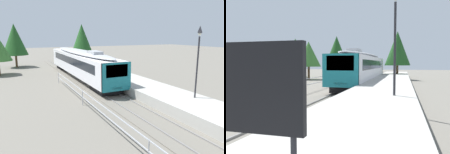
% 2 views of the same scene
% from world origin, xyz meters
% --- Properties ---
extents(ground_plane, '(160.00, 160.00, 0.00)m').
position_xyz_m(ground_plane, '(-3.00, 22.00, 0.00)').
color(ground_plane, '#6B665B').
extents(track_rails, '(3.20, 60.00, 0.14)m').
position_xyz_m(track_rails, '(0.00, 22.00, 0.03)').
color(track_rails, '#6B665B').
rests_on(track_rails, ground).
extents(commuter_train, '(2.82, 20.90, 3.74)m').
position_xyz_m(commuter_train, '(0.00, 31.69, 2.15)').
color(commuter_train, silver).
rests_on(commuter_train, track_rails).
extents(station_platform, '(3.90, 60.00, 0.90)m').
position_xyz_m(station_platform, '(3.25, 22.00, 0.45)').
color(station_platform, '#A8A59E').
rests_on(station_platform, ground).
extents(platform_lamp_mid_platform, '(0.34, 0.34, 5.35)m').
position_xyz_m(platform_lamp_mid_platform, '(4.14, 16.43, 4.62)').
color(platform_lamp_mid_platform, '#232328').
rests_on(platform_lamp_mid_platform, station_platform).
extents(platform_notice_board, '(1.20, 0.08, 1.80)m').
position_xyz_m(platform_notice_board, '(3.10, 6.42, 2.19)').
color(platform_notice_board, '#232328').
rests_on(platform_notice_board, station_platform).
extents(tree_behind_carpark, '(3.68, 3.68, 7.05)m').
position_xyz_m(tree_behind_carpark, '(-14.54, 43.88, 4.67)').
color(tree_behind_carpark, brown).
rests_on(tree_behind_carpark, ground).
extents(tree_behind_station_far, '(4.18, 4.18, 7.43)m').
position_xyz_m(tree_behind_station_far, '(-7.19, 45.58, 4.77)').
color(tree_behind_station_far, brown).
rests_on(tree_behind_station_far, ground).
extents(tree_distant_left, '(3.89, 3.89, 7.43)m').
position_xyz_m(tree_distant_left, '(3.60, 41.97, 4.81)').
color(tree_distant_left, brown).
rests_on(tree_distant_left, ground).
extents(tree_distant_centre, '(3.85, 3.85, 5.89)m').
position_xyz_m(tree_distant_centre, '(-9.74, 38.63, 3.94)').
color(tree_distant_centre, brown).
rests_on(tree_distant_centre, ground).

